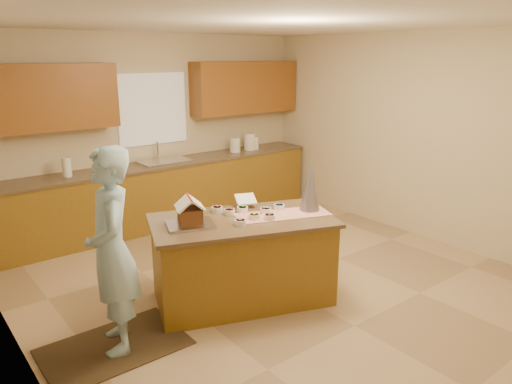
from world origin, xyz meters
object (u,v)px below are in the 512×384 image
island_base (243,262)px  gingerbread_house (190,213)px  tinsel_tree (310,186)px  boy (112,251)px

island_base → gingerbread_house: (-0.50, 0.14, 0.57)m
island_base → tinsel_tree: (0.70, -0.21, 0.71)m
island_base → gingerbread_house: bearing=-174.8°
boy → gingerbread_house: bearing=117.8°
tinsel_tree → gingerbread_house: (-1.20, 0.35, -0.14)m
island_base → tinsel_tree: tinsel_tree is taller
gingerbread_house → boy: bearing=-170.1°
tinsel_tree → boy: 2.05m
tinsel_tree → gingerbread_house: size_ratio=1.54×
tinsel_tree → island_base: bearing=163.2°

